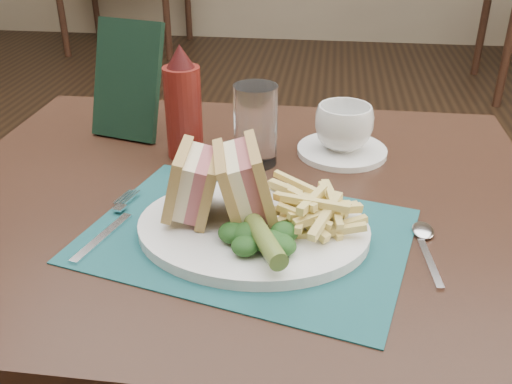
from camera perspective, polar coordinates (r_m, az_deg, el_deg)
floor at (r=1.69m, az=1.35°, el=-14.34°), size 7.00×7.00×0.00m
wall_back at (r=4.87m, az=6.00°, el=14.87°), size 6.00×0.00×6.00m
table_main at (r=1.08m, az=-1.47°, el=-17.79°), size 0.90×0.75×0.75m
placemat at (r=0.74m, az=-0.90°, el=-4.33°), size 0.46×0.38×0.00m
plate at (r=0.74m, az=-0.30°, el=-3.66°), size 0.31×0.25×0.01m
sandwich_half_a at (r=0.74m, az=-7.82°, el=0.98°), size 0.08×0.10×0.09m
sandwich_half_b at (r=0.72m, az=-2.77°, el=0.93°), size 0.10×0.12×0.10m
kale_garnish at (r=0.68m, az=0.07°, el=-4.67°), size 0.11×0.08×0.03m
pickle_spear at (r=0.67m, az=0.63°, el=-4.37°), size 0.07×0.12×0.03m
fries_pile at (r=0.74m, az=5.69°, el=-0.98°), size 0.18×0.20×0.05m
fork at (r=0.78m, az=-14.39°, el=-2.93°), size 0.08×0.17×0.01m
spoon at (r=0.74m, az=16.78°, el=-5.47°), size 0.05×0.15×0.01m
saucer at (r=0.97m, az=8.58°, el=4.09°), size 0.16×0.16×0.01m
coffee_cup at (r=0.96m, az=8.77°, el=6.41°), size 0.13×0.13×0.08m
drinking_glass at (r=0.91m, az=-0.05°, el=6.69°), size 0.09×0.09×0.13m
ketchup_bottle at (r=0.93m, az=-7.32°, el=8.90°), size 0.08×0.08×0.19m
check_presenter at (r=1.04m, az=-12.75°, el=10.86°), size 0.14×0.10×0.20m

